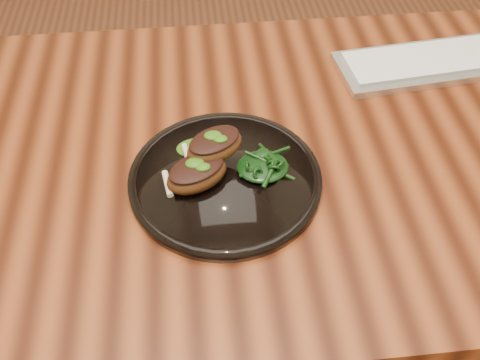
% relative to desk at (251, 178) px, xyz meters
% --- Properties ---
extents(desk, '(1.60, 0.80, 0.75)m').
position_rel_desk_xyz_m(desk, '(0.00, 0.00, 0.00)').
color(desk, black).
rests_on(desk, ground).
extents(plate, '(0.31, 0.31, 0.02)m').
position_rel_desk_xyz_m(plate, '(-0.05, -0.08, 0.09)').
color(plate, black).
rests_on(plate, desk).
extents(lamb_chop_front, '(0.12, 0.11, 0.05)m').
position_rel_desk_xyz_m(lamb_chop_front, '(-0.10, -0.09, 0.12)').
color(lamb_chop_front, '#3F200C').
rests_on(lamb_chop_front, plate).
extents(lamb_chop_back, '(0.12, 0.10, 0.04)m').
position_rel_desk_xyz_m(lamb_chop_back, '(-0.07, -0.05, 0.14)').
color(lamb_chop_back, '#3F200C').
rests_on(lamb_chop_back, plate).
extents(herb_smear, '(0.08, 0.05, 0.00)m').
position_rel_desk_xyz_m(herb_smear, '(-0.09, -0.01, 0.10)').
color(herb_smear, '#1B4907').
rests_on(herb_smear, plate).
extents(greens_heap, '(0.08, 0.08, 0.03)m').
position_rel_desk_xyz_m(greens_heap, '(0.01, -0.08, 0.11)').
color(greens_heap, black).
rests_on(greens_heap, plate).
extents(keyboard, '(0.48, 0.19, 0.02)m').
position_rel_desk_xyz_m(keyboard, '(0.43, 0.20, 0.09)').
color(keyboard, silver).
rests_on(keyboard, desk).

